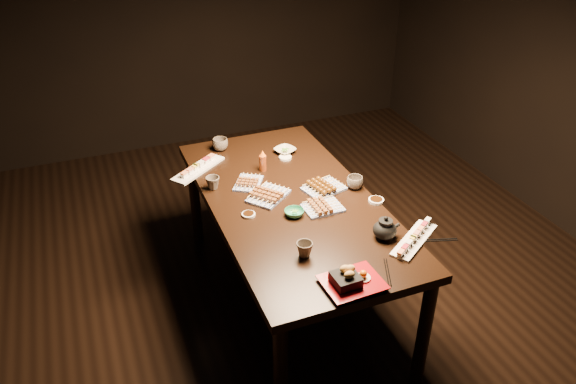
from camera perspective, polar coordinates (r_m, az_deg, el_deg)
The scene contains 23 objects.
ground at distance 3.70m, azimuth 3.12°, elevation -10.00°, with size 5.00×5.00×0.00m, color black.
dining_table at distance 3.40m, azimuth 0.31°, elevation -6.12°, with size 0.90×1.80×0.75m, color black.
sushi_platter_near at distance 2.91m, azimuth 12.73°, elevation -4.53°, with size 0.37×0.10×0.04m, color white, non-canonical shape.
sushi_platter_far at distance 3.51m, azimuth -9.12°, elevation 2.59°, with size 0.40×0.11×0.05m, color white, non-canonical shape.
yakitori_plate_center at distance 3.19m, azimuth -2.02°, elevation -0.08°, with size 0.23×0.17×0.06m, color #828EB6, non-canonical shape.
yakitori_plate_right at distance 3.09m, azimuth 3.58°, elevation -1.32°, with size 0.21×0.15×0.05m, color #828EB6, non-canonical shape.
yakitori_plate_left at distance 3.32m, azimuth -4.06°, elevation 1.16°, with size 0.20×0.14×0.05m, color #828EB6, non-canonical shape.
tsukune_plate at distance 3.27m, azimuth 3.67°, elevation 0.66°, with size 0.23×0.17×0.06m, color #828EB6, non-canonical shape.
edamame_bowl_green at distance 3.04m, azimuth 0.64°, elevation -2.13°, with size 0.11×0.11×0.03m, color #2B845B.
edamame_bowl_cream at distance 3.68m, azimuth -0.31°, elevation 4.23°, with size 0.13×0.13×0.03m, color #BFB59C.
tempura_tray at distance 2.57m, azimuth 6.60°, elevation -8.55°, with size 0.27×0.22×0.10m, color black, non-canonical shape.
teacup_near_left at distance 2.73m, azimuth 1.68°, elevation -5.85°, with size 0.08×0.08×0.08m, color brown.
teacup_mid_right at distance 3.30m, azimuth 6.81°, elevation 0.97°, with size 0.09×0.09×0.07m, color brown.
teacup_far_left at distance 3.30m, azimuth -7.65°, elevation 0.92°, with size 0.08×0.08×0.08m, color brown.
teacup_far_right at distance 3.73m, azimuth -6.90°, elevation 4.83°, with size 0.10×0.10×0.08m, color brown.
teapot at distance 2.88m, azimuth 9.83°, elevation -3.57°, with size 0.15×0.15×0.12m, color black, non-canonical shape.
condiment_bottle at distance 3.45m, azimuth -2.58°, elevation 3.22°, with size 0.04×0.04×0.14m, color maroon.
sauce_dish_west at distance 3.05m, azimuth -4.03°, elevation -2.30°, with size 0.08×0.08×0.01m, color white.
sauce_dish_east at distance 3.61m, azimuth -0.27°, elevation 3.51°, with size 0.08×0.08×0.01m, color white.
sauce_dish_se at distance 3.20m, azimuth 8.94°, elevation -0.85°, with size 0.09×0.09×0.02m, color white.
sauce_dish_nw at distance 3.48m, azimuth -9.76°, elevation 1.92°, with size 0.09×0.09×0.02m, color white.
chopsticks_near at distance 2.69m, azimuth 10.07°, elevation -8.00°, with size 0.20×0.02×0.01m, color black, non-canonical shape.
chopsticks_se at distance 2.94m, azimuth 14.60°, elevation -4.79°, with size 0.24×0.02×0.01m, color black, non-canonical shape.
Camera 1 is at (-1.21, -2.51, 2.43)m, focal length 35.00 mm.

